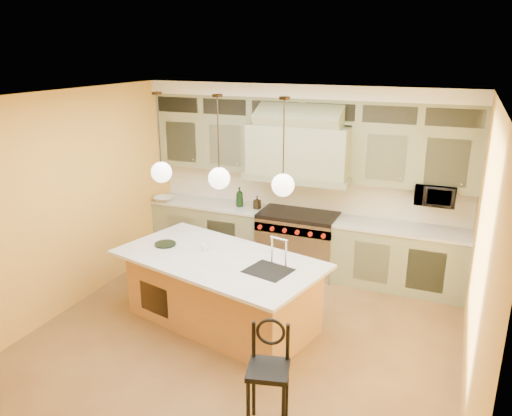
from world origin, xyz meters
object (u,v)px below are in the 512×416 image
at_px(range, 298,241).
at_px(kitchen_island, 222,289).
at_px(microwave, 435,194).
at_px(counter_stool, 269,371).

distance_m(range, kitchen_island, 1.94).
height_order(range, microwave, microwave).
bearing_deg(kitchen_island, counter_stool, -37.42).
relative_size(counter_stool, microwave, 1.96).
bearing_deg(kitchen_island, range, 91.95).
height_order(range, counter_stool, counter_stool).
bearing_deg(counter_stool, range, 89.81).
bearing_deg(microwave, kitchen_island, -139.51).
bearing_deg(range, counter_stool, -76.39).
height_order(counter_stool, microwave, microwave).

